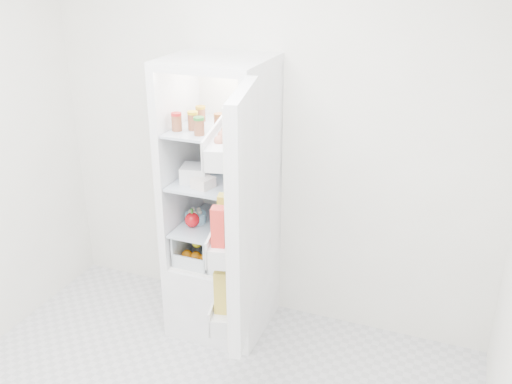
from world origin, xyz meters
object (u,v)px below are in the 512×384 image
at_px(refrigerator, 225,232).
at_px(mushroom_bowl, 196,217).
at_px(red_cabbage, 237,222).
at_px(fridge_door, 238,222).

bearing_deg(refrigerator, mushroom_bowl, -152.82).
bearing_deg(mushroom_bowl, refrigerator, 27.18).
xyz_separation_m(refrigerator, red_cabbage, (0.15, -0.15, 0.17)).
distance_m(red_cabbage, fridge_door, 0.58).
height_order(refrigerator, mushroom_bowl, refrigerator).
bearing_deg(fridge_door, red_cabbage, 11.01).
relative_size(red_cabbage, mushroom_bowl, 1.32).
xyz_separation_m(red_cabbage, mushroom_bowl, (-0.32, 0.07, -0.06)).
bearing_deg(refrigerator, fridge_door, -59.74).
distance_m(refrigerator, red_cabbage, 0.27).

